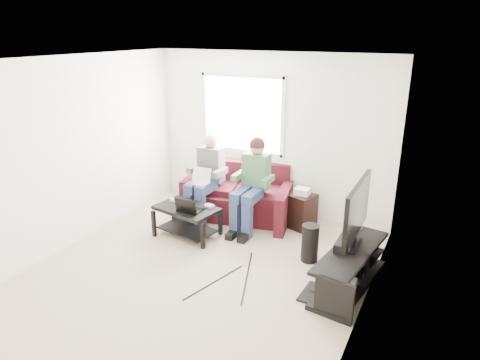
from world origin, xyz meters
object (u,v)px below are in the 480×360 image
object	(u,v)px
tv_stand	(350,270)
coffee_table	(187,215)
tv	(357,211)
end_table	(301,210)
sofa	(238,197)
subwoofer	(310,243)

from	to	relation	value
tv_stand	coffee_table	bearing A→B (deg)	174.32
tv_stand	tv	world-z (taller)	tv
coffee_table	end_table	xyz separation A→B (m)	(1.41, 1.03, -0.05)
sofa	subwoofer	world-z (taller)	sofa
coffee_table	tv	world-z (taller)	tv
coffee_table	subwoofer	xyz separation A→B (m)	(1.85, 0.12, -0.08)
coffee_table	tv_stand	size ratio (longest dim) A/B	0.66
coffee_table	end_table	bearing A→B (deg)	36.29
sofa	tv_stand	distance (m)	2.48
tv_stand	tv	distance (m)	0.73
sofa	subwoofer	size ratio (longest dim) A/B	3.89
tv_stand	end_table	distance (m)	1.66
tv	coffee_table	bearing A→B (deg)	176.63
end_table	sofa	bearing A→B (deg)	-178.26
coffee_table	subwoofer	size ratio (longest dim) A/B	1.94
sofa	end_table	bearing A→B (deg)	1.74
subwoofer	tv	bearing A→B (deg)	-23.52
coffee_table	tv_stand	xyz separation A→B (m)	(2.46, -0.24, -0.12)
end_table	tv_stand	bearing A→B (deg)	-50.55
sofa	subwoofer	distance (m)	1.76
coffee_table	end_table	world-z (taller)	end_table
subwoofer	sofa	bearing A→B (deg)	149.97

